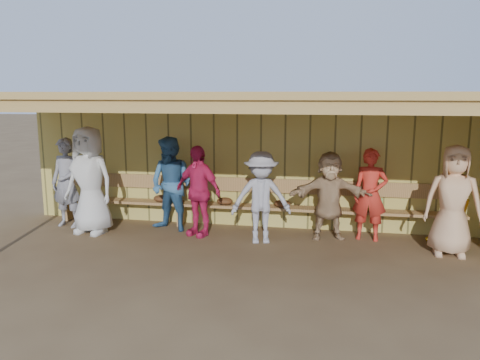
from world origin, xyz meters
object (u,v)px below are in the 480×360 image
player_g (370,195)px  player_d (198,191)px  player_c (171,184)px  player_a (67,183)px  player_b (90,180)px  player_h (453,201)px  player_e (261,198)px  bench (248,200)px  player_f (329,196)px

player_g → player_d: bearing=-166.1°
player_c → player_g: player_c is taller
player_a → player_b: 0.71m
player_h → player_a: bearing=-177.7°
player_e → bench: (-0.37, 0.81, -0.24)m
player_c → player_e: (1.70, -0.39, -0.09)m
player_b → bench: (2.71, 0.81, -0.43)m
player_e → bench: 0.92m
player_f → player_h: size_ratio=0.88×
player_a → player_e: player_a is taller
player_g → player_b: bearing=-165.9°
player_f → player_h: player_h is taller
player_e → player_h: bearing=-14.5°
player_d → bench: player_d is taller
player_b → player_e: 3.08m
player_d → bench: size_ratio=0.21×
player_f → player_g: player_g is taller
player_e → player_b: bearing=166.8°
player_g → bench: 2.20m
player_c → player_h: (4.68, -0.46, 0.00)m
player_a → player_b: player_b is taller
player_a → player_g: player_a is taller
player_e → player_c: bearing=153.8°
player_d → player_b: bearing=-150.4°
player_d → player_h: (4.13, -0.27, 0.06)m
player_b → player_h: (6.06, -0.06, -0.10)m
player_b → bench: bearing=26.1°
player_b → player_f: player_b is taller
player_g → player_e: bearing=-156.3°
player_b → bench: size_ratio=0.25×
player_e → player_g: (1.80, 0.50, 0.02)m
player_c → player_h: size_ratio=1.00×
player_h → bench: size_ratio=0.23×
player_d → player_h: player_h is taller
player_c → player_e: 1.75m
player_h → player_f: bearing=170.6°
player_h → player_d: bearing=-178.5°
player_f → bench: size_ratio=0.20×
player_a → bench: (3.35, 0.52, -0.31)m
player_a → player_h: player_h is taller
player_h → bench: (-3.35, 0.87, -0.33)m
player_c → player_f: size_ratio=1.13×
player_b → player_e: (3.08, 0.01, -0.19)m
player_a → bench: player_a is taller
player_b → player_f: bearing=15.3°
player_d → bench: (0.78, 0.60, -0.27)m
player_a → player_b: (0.63, -0.29, 0.12)m
player_c → bench: 1.43m
player_a → player_h: (6.69, -0.35, 0.02)m
player_b → player_d: size_ratio=1.20×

